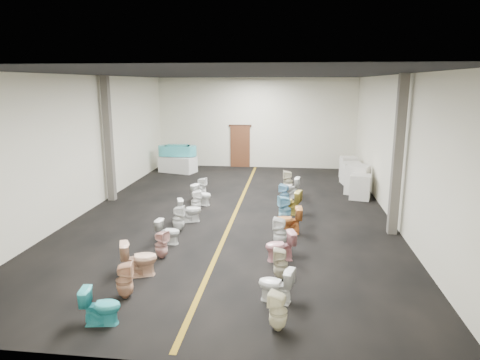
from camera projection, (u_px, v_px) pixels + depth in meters
The scene contains 38 objects.
floor at pixel (236, 212), 14.38m from camera, with size 16.00×16.00×0.00m, color black.
ceiling at pixel (235, 74), 13.38m from camera, with size 16.00×16.00×0.00m, color black.
wall_back at pixel (256, 123), 21.62m from camera, with size 10.00×10.00×0.00m, color beige.
wall_front at pixel (163, 225), 6.13m from camera, with size 10.00×10.00×0.00m, color beige.
wall_left at pixel (89, 143), 14.46m from camera, with size 16.00×16.00×0.00m, color beige.
wall_right at pixel (395, 148), 13.29m from camera, with size 16.00×16.00×0.00m, color beige.
aisle_stripe at pixel (236, 212), 14.38m from camera, with size 0.12×15.60×0.01m, color #816012.
back_door at pixel (240, 147), 21.92m from camera, with size 1.00×0.10×2.10m, color #562D19.
door_frame at pixel (240, 126), 21.69m from camera, with size 1.15×0.08×0.10m, color #331C11.
column_left at pixel (109, 140), 15.40m from camera, with size 0.25×0.25×4.50m, color #59544C.
column_right at pixel (398, 156), 11.87m from camera, with size 0.25×0.25×4.50m, color #59544C.
display_table at pixel (178, 164), 20.75m from camera, with size 1.72×0.86×0.77m, color white.
bathtub at pixel (177, 150), 20.59m from camera, with size 1.86×0.72×0.55m.
appliance_crate_a at pixel (360, 187), 15.92m from camera, with size 0.72×0.72×0.92m, color beige.
appliance_crate_b at pixel (357, 180), 16.65m from camera, with size 0.81×0.81×1.12m, color silver.
appliance_crate_c at pixel (351, 173), 18.31m from camera, with size 0.82×0.82×0.92m, color beige.
appliance_crate_d at pixel (349, 168), 19.27m from camera, with size 0.70×0.70×1.00m, color silver.
toilet_left_0 at pixel (101, 306), 7.64m from camera, with size 0.39×0.68×0.70m, color #31ADB5.
toilet_left_1 at pixel (125, 280), 8.57m from camera, with size 0.34×0.35×0.75m, color tan.
toilet_left_2 at pixel (139, 259), 9.56m from camera, with size 0.45×0.80×0.81m, color #E6B290.
toilet_left_3 at pixel (161, 245), 10.53m from camera, with size 0.32×0.32×0.71m, color #D39E97.
toilet_left_4 at pixel (168, 232), 11.51m from camera, with size 0.37×0.65×0.66m, color silver.
toilet_left_5 at pixel (179, 219), 12.45m from camera, with size 0.35×0.35×0.77m, color silver.
toilet_left_6 at pixel (189, 210), 13.32m from camera, with size 0.42×0.73×0.75m, color silver.
toilet_left_7 at pixel (196, 201), 14.36m from camera, with size 0.33×0.34×0.74m, color white.
toilet_left_8 at pixel (202, 195), 15.17m from camera, with size 0.40×0.71×0.72m, color white.
toilet_left_9 at pixel (202, 187), 16.17m from camera, with size 0.34×0.35×0.76m, color white.
toilet_right_0 at pixel (278, 311), 7.45m from camera, with size 0.32×0.33×0.72m, color #F5EDC5.
toilet_right_1 at pixel (276, 285), 8.43m from camera, with size 0.40×0.71×0.72m, color white.
toilet_right_2 at pixel (281, 264), 9.41m from camera, with size 0.32×0.33×0.72m, color beige.
toilet_right_3 at pixel (280, 246), 10.39m from camera, with size 0.41×0.72×0.74m, color #D28C93.
toilet_right_4 at pixel (280, 232), 11.27m from camera, with size 0.36×0.37×0.80m, color silver.
toilet_right_5 at pixel (288, 220), 12.26m from camera, with size 0.44×0.78×0.79m, color #CB7636.
toilet_right_6 at pixel (285, 209), 13.18m from camera, with size 0.39×0.40×0.86m, color #78BCD9.
toilet_right_7 at pixel (289, 202), 14.07m from camera, with size 0.46×0.80×0.82m, color gold.
toilet_right_8 at pixel (285, 195), 15.13m from camera, with size 0.34×0.35×0.76m, color #72AFD5.
toilet_right_9 at pixel (289, 187), 16.12m from camera, with size 0.45×0.78×0.80m, color white.
toilet_right_10 at pixel (288, 181), 16.98m from camera, with size 0.39×0.40×0.86m, color beige.
Camera 1 is at (1.79, -13.66, 4.25)m, focal length 32.00 mm.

